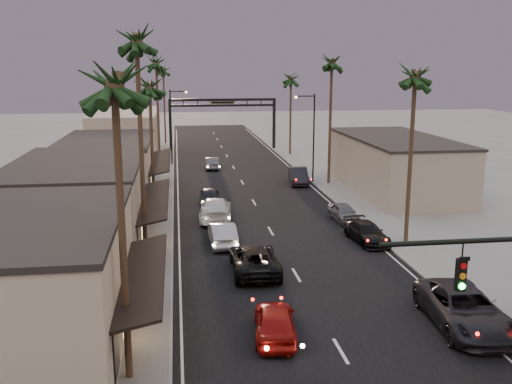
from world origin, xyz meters
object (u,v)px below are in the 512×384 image
object	(u,v)px
streetlight_left	(173,121)
palm_far	(163,68)
palm_ld	(156,60)
palm_la	(114,73)
palm_rb	(332,59)
streetlight_right	(311,131)
palm_lb	(136,35)
curbside_black	(367,233)
palm_rc	(291,76)
arch	(223,111)
palm_ra	(416,70)
oncoming_red	(275,321)
oncoming_silver	(222,234)
oncoming_pickup	(254,259)
curbside_near	(464,309)
palm_lc	(149,82)

from	to	relation	value
streetlight_left	palm_far	distance (m)	20.96
palm_ld	palm_la	bearing A→B (deg)	-90.00
palm_rb	streetlight_right	bearing A→B (deg)	149.24
streetlight_right	palm_lb	distance (m)	28.89
curbside_black	palm_far	bearing A→B (deg)	98.96
palm_rc	arch	bearing A→B (deg)	145.11
streetlight_right	palm_ld	bearing A→B (deg)	147.21
palm_ra	palm_far	size ratio (longest dim) A/B	1.00
streetlight_left	oncoming_red	world-z (taller)	streetlight_left
oncoming_silver	oncoming_pickup	bearing A→B (deg)	102.61
palm_ld	curbside_black	world-z (taller)	palm_ld
streetlight_right	oncoming_silver	world-z (taller)	streetlight_right
curbside_near	palm_rc	bearing A→B (deg)	91.72
arch	palm_lc	size ratio (longest dim) A/B	1.25
streetlight_left	curbside_near	xyz separation A→B (m)	(13.12, -46.53, -4.44)
streetlight_left	palm_lb	world-z (taller)	palm_lb
oncoming_pickup	curbside_near	distance (m)	11.92
streetlight_right	palm_far	xyz separation A→B (m)	(-15.22, 33.00, 6.11)
palm_la	palm_rc	size ratio (longest dim) A/B	1.08
palm_rb	curbside_black	world-z (taller)	palm_rb
palm_ra	curbside_near	distance (m)	16.56
oncoming_red	palm_la	bearing A→B (deg)	30.71
palm_ld	curbside_near	size ratio (longest dim) A/B	2.23
streetlight_left	oncoming_pickup	size ratio (longest dim) A/B	1.59
palm_lc	curbside_near	bearing A→B (deg)	-58.91
palm_lc	palm_rb	bearing A→B (deg)	24.94
palm_la	oncoming_pickup	xyz separation A→B (m)	(6.29, 10.83, -10.66)
palm_lc	palm_ra	size ratio (longest dim) A/B	0.92
palm_lb	palm_ra	distance (m)	17.42
palm_rb	curbside_near	bearing A→B (deg)	-94.23
streetlight_left	palm_ld	size ratio (longest dim) A/B	0.63
palm_lb	curbside_black	size ratio (longest dim) A/B	3.27
palm_la	oncoming_silver	xyz separation A→B (m)	(4.88, 16.33, -10.68)
palm_la	curbside_near	world-z (taller)	palm_la
palm_ld	oncoming_pickup	bearing A→B (deg)	-79.85
palm_ld	oncoming_red	distance (m)	45.31
streetlight_left	palm_ld	distance (m)	7.88
palm_la	palm_lb	world-z (taller)	palm_lb
streetlight_right	palm_la	xyz separation A→B (m)	(-15.52, -36.00, 6.11)
palm_rb	curbside_near	xyz separation A→B (m)	(-2.40, -32.53, -11.53)
streetlight_left	palm_lc	xyz separation A→B (m)	(-1.68, -22.00, 5.14)
palm_lb	curbside_black	world-z (taller)	palm_lb
palm_ra	arch	bearing A→B (deg)	100.59
streetlight_right	oncoming_silver	size ratio (longest dim) A/B	1.95
streetlight_right	palm_lc	distance (m)	18.66
palm_lb	oncoming_silver	world-z (taller)	palm_lb
streetlight_left	palm_rb	distance (m)	22.07
streetlight_left	palm_ra	world-z (taller)	palm_ra
palm_lc	oncoming_silver	bearing A→B (deg)	-65.42
palm_rb	palm_far	world-z (taller)	palm_rb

